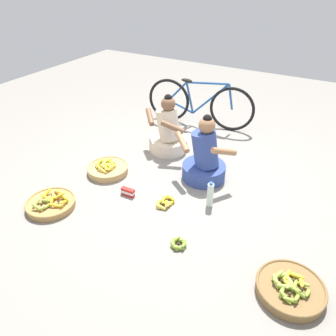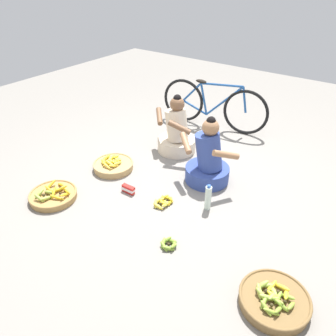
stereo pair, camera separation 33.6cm
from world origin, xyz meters
name	(u,v)px [view 1 (the left image)]	position (x,y,z in m)	size (l,w,h in m)	color
ground_plane	(176,185)	(0.00, 0.00, 0.00)	(10.00, 10.00, 0.00)	gray
vendor_woman_front	(204,159)	(0.21, 0.30, 0.27)	(0.76, 0.52, 0.82)	#334793
vendor_woman_behind	(168,133)	(-0.50, 0.68, 0.26)	(0.70, 0.52, 0.80)	beige
bicycle_leaning	(199,104)	(-0.48, 1.63, 0.36)	(1.70, 0.26, 0.73)	black
banana_basket_front_left	(51,203)	(-0.98, -1.01, 0.05)	(0.52, 0.52, 0.15)	#A87F47
banana_basket_back_left	(290,288)	(1.48, -0.86, 0.06)	(0.54, 0.54, 0.16)	brown
banana_basket_back_right	(108,168)	(-0.87, -0.18, 0.06)	(0.51, 0.51, 0.16)	tan
loose_bananas_near_vendor	(165,202)	(0.06, -0.37, 0.03)	(0.19, 0.26, 0.08)	gold
loose_bananas_mid_left	(179,243)	(0.47, -0.84, 0.03)	(0.18, 0.18, 0.08)	olive
water_bottle	(210,195)	(0.49, -0.16, 0.14)	(0.07, 0.07, 0.30)	silver
packet_carton_stack	(128,192)	(-0.38, -0.44, 0.04)	(0.17, 0.06, 0.09)	red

